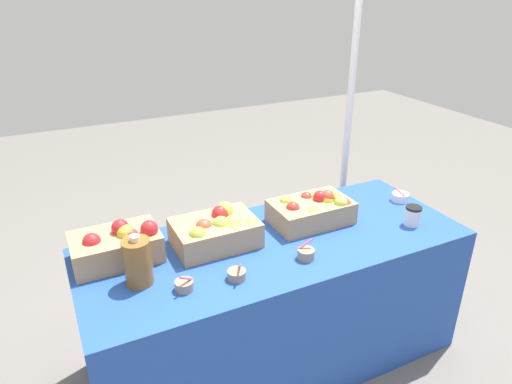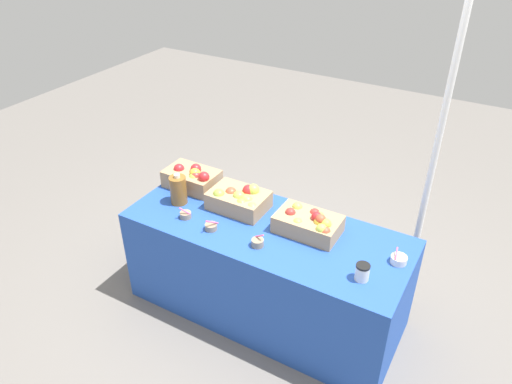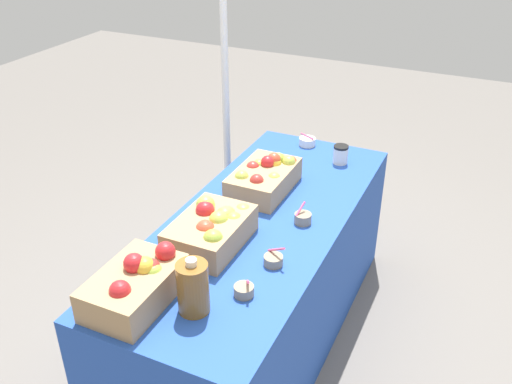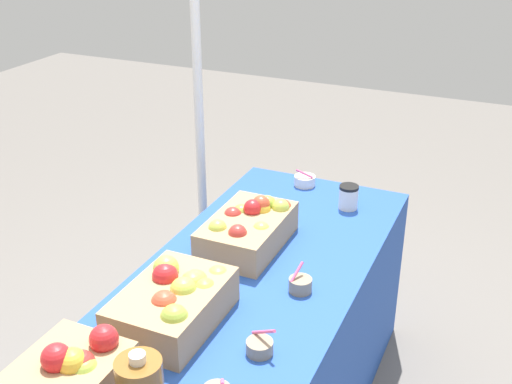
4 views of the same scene
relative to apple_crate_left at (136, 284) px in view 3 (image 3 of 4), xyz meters
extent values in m
plane|color=slate|center=(0.72, -0.17, -0.82)|extent=(10.00, 10.00, 0.00)
cube|color=#234CAD|center=(0.72, -0.17, -0.45)|extent=(1.90, 0.76, 0.74)
cube|color=tan|center=(-0.01, 0.01, -0.01)|extent=(0.39, 0.25, 0.13)
sphere|color=red|center=(0.02, 0.02, 0.07)|extent=(0.08, 0.08, 0.08)
sphere|color=red|center=(0.14, -0.04, 0.07)|extent=(0.08, 0.08, 0.08)
sphere|color=red|center=(-0.11, -0.01, 0.05)|extent=(0.08, 0.08, 0.08)
sphere|color=#B2332D|center=(0.06, -0.03, 0.04)|extent=(0.08, 0.08, 0.08)
sphere|color=gold|center=(0.04, -0.02, 0.06)|extent=(0.08, 0.08, 0.08)
sphere|color=#99B742|center=(0.05, -0.04, 0.03)|extent=(0.08, 0.08, 0.08)
cube|color=tan|center=(0.44, -0.07, -0.02)|extent=(0.40, 0.27, 0.12)
sphere|color=#B2C64C|center=(0.46, -0.10, 0.04)|extent=(0.08, 0.08, 0.08)
sphere|color=#D14C33|center=(0.39, -0.08, 0.03)|extent=(0.08, 0.08, 0.08)
sphere|color=#99B742|center=(0.51, -0.15, 0.02)|extent=(0.08, 0.08, 0.08)
sphere|color=#99B742|center=(0.33, -0.14, 0.04)|extent=(0.08, 0.08, 0.08)
sphere|color=#B2C64C|center=(0.53, -0.10, 0.03)|extent=(0.08, 0.08, 0.08)
sphere|color=#B2C64C|center=(0.52, 0.00, 0.06)|extent=(0.08, 0.08, 0.08)
sphere|color=red|center=(0.49, -0.02, 0.05)|extent=(0.08, 0.08, 0.08)
sphere|color=#B2C64C|center=(0.52, -0.10, 0.03)|extent=(0.08, 0.08, 0.08)
sphere|color=#B2C64C|center=(0.60, -0.15, 0.02)|extent=(0.08, 0.08, 0.08)
cube|color=tan|center=(0.97, -0.08, -0.02)|extent=(0.41, 0.26, 0.12)
sphere|color=red|center=(1.03, -0.08, 0.05)|extent=(0.07, 0.07, 0.07)
sphere|color=#99B742|center=(1.11, -0.11, 0.04)|extent=(0.07, 0.07, 0.07)
sphere|color=#B2C64C|center=(0.86, -0.01, 0.03)|extent=(0.07, 0.07, 0.07)
sphere|color=gold|center=(1.06, -0.10, 0.04)|extent=(0.07, 0.07, 0.07)
sphere|color=#B2C64C|center=(1.10, -0.16, 0.04)|extent=(0.07, 0.07, 0.07)
sphere|color=#D14C33|center=(1.06, -0.10, 0.06)|extent=(0.07, 0.07, 0.07)
sphere|color=#B2332D|center=(0.85, -0.10, 0.04)|extent=(0.07, 0.07, 0.07)
sphere|color=#B2C64C|center=(0.94, -0.15, 0.02)|extent=(0.07, 0.07, 0.07)
sphere|color=#D14C33|center=(1.13, -0.16, 0.03)|extent=(0.07, 0.07, 0.07)
sphere|color=#99B742|center=(1.03, -0.03, 0.03)|extent=(0.07, 0.07, 0.07)
sphere|color=#B2332D|center=(0.99, -0.01, 0.03)|extent=(0.07, 0.07, 0.07)
cylinder|color=gray|center=(0.42, -0.37, -0.06)|extent=(0.08, 0.08, 0.04)
cylinder|color=#EA598C|center=(0.43, -0.38, -0.01)|extent=(0.05, 0.09, 0.06)
cylinder|color=gray|center=(0.77, -0.37, -0.05)|extent=(0.08, 0.08, 0.05)
cylinder|color=#EA598C|center=(0.77, -0.36, -0.01)|extent=(0.07, 0.03, 0.05)
cylinder|color=silver|center=(1.58, -0.09, -0.05)|extent=(0.10, 0.10, 0.05)
cylinder|color=#EA598C|center=(1.56, -0.10, -0.01)|extent=(0.03, 0.08, 0.04)
cylinder|color=gray|center=(0.19, -0.35, -0.06)|extent=(0.08, 0.08, 0.04)
cylinder|color=#EA598C|center=(0.20, -0.36, -0.01)|extent=(0.07, 0.04, 0.06)
cylinder|color=brown|center=(0.04, -0.22, 0.03)|extent=(0.12, 0.12, 0.20)
cylinder|color=silver|center=(0.04, -0.22, 0.14)|extent=(0.04, 0.04, 0.02)
cylinder|color=silver|center=(1.43, -0.34, -0.03)|extent=(0.08, 0.08, 0.09)
cylinder|color=black|center=(1.43, -0.34, 0.02)|extent=(0.08, 0.08, 0.01)
cylinder|color=white|center=(1.58, 0.45, 0.26)|extent=(0.04, 0.04, 2.15)
camera|label=1|loc=(-0.23, -1.88, 1.09)|focal=32.37mm
camera|label=2|loc=(1.96, -2.46, 1.83)|focal=34.31mm
camera|label=3|loc=(-1.31, -1.10, 1.33)|focal=39.62mm
camera|label=4|loc=(-0.95, -0.97, 1.15)|focal=44.92mm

